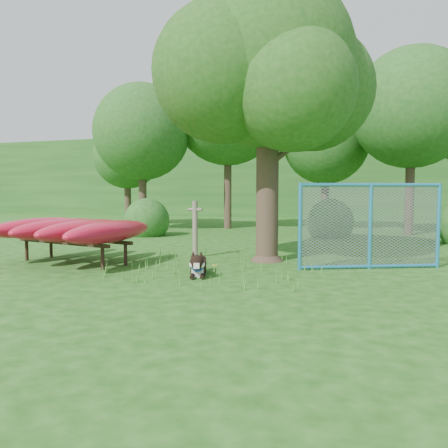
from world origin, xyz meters
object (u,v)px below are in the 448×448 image
(kayak_rack, at_px, (74,230))
(husky_dog, at_px, (198,266))
(oak_tree, at_px, (266,73))
(fence_section, at_px, (370,226))

(kayak_rack, distance_m, husky_dog, 3.57)
(oak_tree, relative_size, fence_section, 2.17)
(husky_dog, distance_m, fence_section, 3.95)
(husky_dog, bearing_deg, kayak_rack, 152.20)
(kayak_rack, height_order, fence_section, fence_section)
(oak_tree, bearing_deg, husky_dog, -110.68)
(oak_tree, bearing_deg, kayak_rack, -158.36)
(oak_tree, height_order, husky_dog, oak_tree)
(oak_tree, height_order, kayak_rack, oak_tree)
(kayak_rack, distance_m, fence_section, 6.95)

